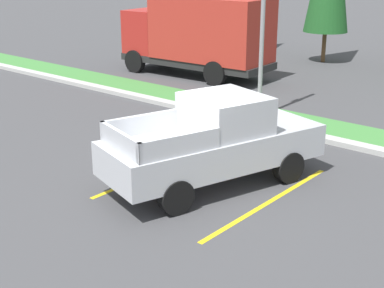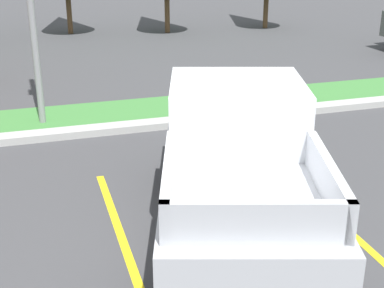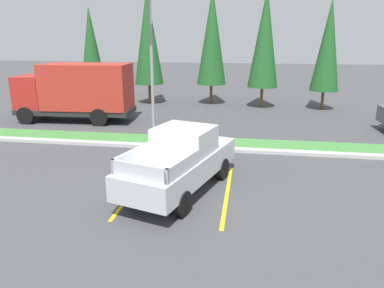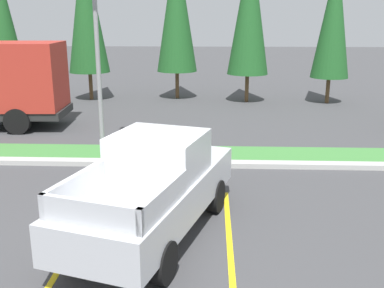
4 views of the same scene
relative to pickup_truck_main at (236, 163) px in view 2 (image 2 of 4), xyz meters
name	(u,v)px [view 2 (image 2 of 4)]	position (x,y,z in m)	size (l,w,h in m)	color
ground_plane	(228,253)	(-0.30, -0.53, -1.04)	(120.00, 120.00, 0.00)	#424244
parking_line_near	(126,249)	(-1.56, -0.05, -1.04)	(0.12, 4.80, 0.01)	yellow
parking_line_far	(332,216)	(1.54, -0.05, -1.04)	(0.12, 4.80, 0.01)	yellow
curb_strip	(145,125)	(-0.30, 4.47, -0.97)	(56.00, 0.40, 0.15)	#B2B2AD
grass_median	(135,112)	(-0.30, 5.57, -1.01)	(56.00, 1.80, 0.06)	#42843D
pickup_truck_main	(236,163)	(0.00, 0.00, 0.00)	(3.33, 5.54, 2.10)	black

